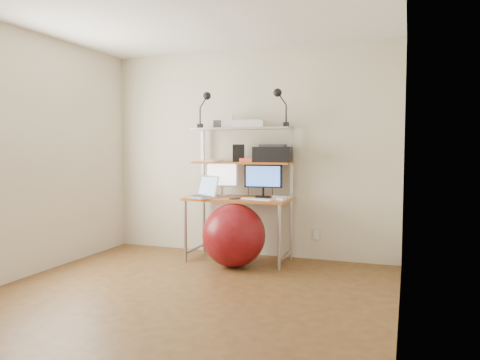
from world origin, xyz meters
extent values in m
plane|color=brown|center=(0.00, 0.00, 0.00)|extent=(3.60, 3.60, 0.00)
plane|color=silver|center=(0.00, 0.00, 2.50)|extent=(3.60, 3.60, 0.00)
plane|color=beige|center=(0.00, 1.80, 1.25)|extent=(3.60, 0.00, 3.60)
plane|color=beige|center=(0.00, -1.80, 1.25)|extent=(3.60, 0.00, 3.60)
plane|color=beige|center=(-1.80, 0.00, 1.25)|extent=(0.00, 3.60, 3.60)
plane|color=beige|center=(1.80, 0.00, 1.25)|extent=(0.00, 3.60, 3.60)
cube|color=#AC6121|center=(0.00, 1.44, 0.72)|extent=(1.20, 0.60, 0.03)
cylinder|color=#A6A7AB|center=(-0.56, 1.18, 0.35)|extent=(0.04, 0.04, 0.71)
cylinder|color=#A6A7AB|center=(-0.56, 1.70, 0.35)|extent=(0.04, 0.04, 0.71)
cylinder|color=#A6A7AB|center=(0.56, 1.18, 0.35)|extent=(0.04, 0.04, 0.71)
cylinder|color=#A6A7AB|center=(0.56, 1.70, 0.35)|extent=(0.04, 0.04, 0.71)
cube|color=#A6A7AB|center=(-0.57, 1.70, 1.15)|extent=(0.03, 0.04, 0.84)
cube|color=#A6A7AB|center=(0.57, 1.70, 1.15)|extent=(0.03, 0.04, 0.84)
cube|color=#AC6121|center=(0.00, 1.57, 1.14)|extent=(1.18, 0.34, 0.02)
cube|color=#A6A7AB|center=(0.00, 1.57, 1.54)|extent=(1.18, 0.34, 0.02)
cube|color=silver|center=(0.85, 1.79, 0.30)|extent=(0.08, 0.01, 0.12)
cube|color=silver|center=(-0.25, 1.52, 0.75)|extent=(0.20, 0.17, 0.01)
cylinder|color=silver|center=(-0.25, 1.54, 0.80)|extent=(0.03, 0.03, 0.10)
cube|color=silver|center=(-0.25, 1.54, 1.00)|extent=(0.38, 0.12, 0.29)
plane|color=white|center=(-0.25, 1.52, 1.00)|extent=(0.34, 0.09, 0.35)
cube|color=black|center=(0.26, 1.54, 0.75)|extent=(0.17, 0.14, 0.01)
cylinder|color=black|center=(0.26, 1.56, 0.80)|extent=(0.03, 0.03, 0.10)
cube|color=black|center=(0.26, 1.56, 0.99)|extent=(0.45, 0.07, 0.27)
plane|color=#4475E8|center=(0.26, 1.54, 0.99)|extent=(0.40, 0.04, 0.40)
cube|color=silver|center=(-0.40, 1.27, 0.75)|extent=(0.44, 0.41, 0.02)
cube|color=#313234|center=(-0.40, 1.27, 0.76)|extent=(0.34, 0.30, 0.00)
cube|color=silver|center=(-0.33, 1.37, 0.87)|extent=(0.34, 0.26, 0.24)
plane|color=#6E92B8|center=(-0.33, 1.37, 0.87)|extent=(0.32, 0.25, 0.32)
cube|color=silver|center=(0.28, 1.30, 0.75)|extent=(0.41, 0.23, 0.01)
cube|color=silver|center=(0.54, 1.31, 0.75)|extent=(0.10, 0.07, 0.02)
cube|color=silver|center=(0.51, 1.52, 0.76)|extent=(0.22, 0.22, 0.04)
cube|color=black|center=(0.01, 1.28, 0.75)|extent=(0.09, 0.15, 0.01)
cube|color=black|center=(0.37, 1.58, 1.24)|extent=(0.46, 0.34, 0.18)
cube|color=#313234|center=(0.37, 1.58, 1.34)|extent=(0.32, 0.25, 0.03)
cube|color=black|center=(-0.06, 1.60, 1.25)|extent=(0.18, 0.18, 0.21)
cube|color=#CC4420|center=(0.09, 1.49, 1.17)|extent=(0.17, 0.12, 0.04)
cube|color=silver|center=(0.10, 1.54, 1.59)|extent=(0.37, 0.26, 0.08)
cube|color=silver|center=(0.10, 1.54, 1.64)|extent=(0.32, 0.21, 0.01)
cube|color=silver|center=(-0.18, 1.56, 1.63)|extent=(0.16, 0.14, 0.15)
cube|color=#313234|center=(-0.32, 1.61, 1.60)|extent=(0.11, 0.11, 0.10)
cube|color=black|center=(-0.51, 1.49, 1.58)|extent=(0.05, 0.06, 0.05)
cylinder|color=black|center=(-0.51, 1.49, 1.70)|extent=(0.02, 0.02, 0.19)
sphere|color=black|center=(-0.41, 1.48, 1.93)|extent=(0.09, 0.09, 0.09)
cube|color=black|center=(0.54, 1.52, 1.58)|extent=(0.05, 0.06, 0.05)
cylinder|color=black|center=(0.54, 1.52, 1.70)|extent=(0.02, 0.02, 0.19)
sphere|color=black|center=(0.44, 1.51, 1.94)|extent=(0.10, 0.10, 0.10)
sphere|color=maroon|center=(0.05, 1.15, 0.35)|extent=(0.70, 0.70, 0.70)
cube|color=white|center=(-0.31, 1.52, 1.15)|extent=(0.28, 0.33, 0.00)
cube|color=white|center=(-0.38, 1.61, 1.16)|extent=(0.25, 0.31, 0.00)
cube|color=white|center=(-0.37, 1.55, 1.16)|extent=(0.27, 0.32, 0.00)
cube|color=white|center=(-0.39, 1.57, 1.17)|extent=(0.29, 0.33, 0.00)
camera|label=1|loc=(1.84, -3.63, 1.32)|focal=35.00mm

